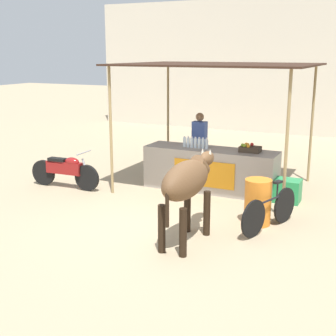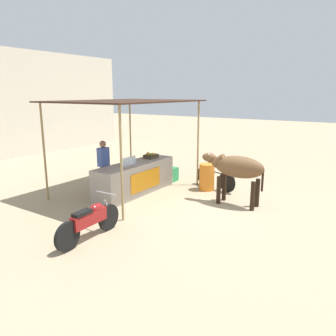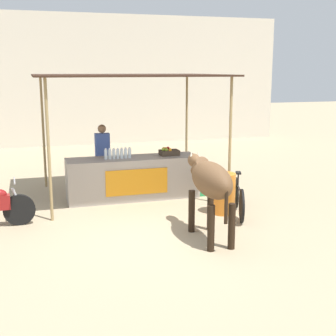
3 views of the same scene
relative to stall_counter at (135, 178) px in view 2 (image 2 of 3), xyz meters
name	(u,v)px [view 2 (image 2 of 3)]	position (x,y,z in m)	size (l,w,h in m)	color
ground_plane	(198,206)	(0.00, -2.20, -0.48)	(60.00, 60.00, 0.00)	tan
stall_counter	(135,178)	(0.00, 0.00, 0.00)	(3.00, 0.82, 0.96)	#9E9389
stall_awning	(126,104)	(0.00, 0.30, 2.22)	(4.20, 3.20, 2.82)	#382319
water_bottle_row	(129,161)	(-0.35, -0.05, 0.59)	(0.61, 0.07, 0.25)	silver
fruit_crate	(151,156)	(0.88, 0.05, 0.55)	(0.44, 0.32, 0.18)	#3F3326
vendor_behind_counter	(104,167)	(-0.57, 0.75, 0.37)	(0.34, 0.22, 1.65)	#383842
cooler_box	(169,175)	(1.73, -0.10, -0.24)	(0.60, 0.44, 0.48)	#268C4C
water_barrel	(207,177)	(1.54, -1.66, -0.06)	(0.48, 0.48, 0.84)	orange
cow	(237,168)	(0.71, -2.97, 0.55)	(0.54, 1.82, 1.44)	brown
motorcycle_parked	(90,220)	(-3.07, -1.27, -0.05)	(1.80, 0.55, 0.90)	black
bicycle_leaning	(215,178)	(1.80, -1.83, -0.13)	(0.57, 1.59, 0.85)	black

